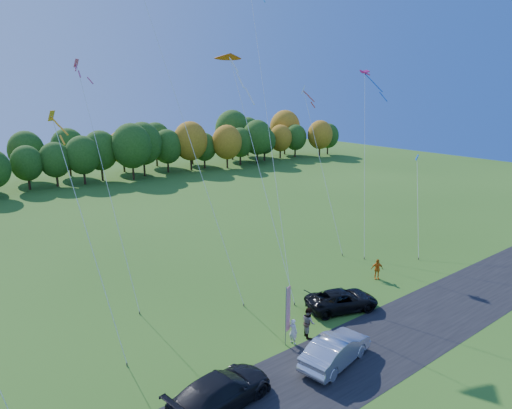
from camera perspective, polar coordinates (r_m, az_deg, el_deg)
ground at (r=30.96m, az=7.08°, el=-14.90°), size 160.00×160.00×0.00m
asphalt_strip at (r=28.70m, az=13.00°, el=-17.74°), size 90.00×6.00×0.01m
tree_line at (r=77.81m, az=-22.80°, el=2.13°), size 116.00×12.00×10.00m
black_suv at (r=33.07m, az=10.71°, el=-11.65°), size 5.61×3.97×1.42m
silver_sedan at (r=27.22m, az=9.92°, el=-17.45°), size 5.31×2.72×1.67m
dark_truck_a at (r=23.95m, az=-4.47°, el=-22.24°), size 6.00×3.12×1.66m
person_tailgate_a at (r=28.70m, az=4.68°, el=-15.52°), size 0.44×0.62×1.62m
person_tailgate_b at (r=29.44m, az=6.58°, el=-14.41°), size 1.04×1.15×1.92m
person_east at (r=38.50m, az=14.89°, el=-7.81°), size 1.05×0.92×1.70m
feather_flag at (r=27.91m, az=3.96°, el=-12.90°), size 0.49×0.20×3.80m
kite_delta_blue at (r=32.71m, az=-10.33°, el=14.09°), size 5.68×11.02×30.92m
kite_parafoil_orange at (r=39.35m, az=1.36°, el=11.24°), size 7.62×13.56×26.23m
kite_delta_red at (r=34.74m, az=0.33°, el=4.91°), size 2.59×10.69×18.82m
kite_parafoil_rainbow at (r=45.27m, az=13.43°, el=5.55°), size 8.41×7.29×17.13m
kite_diamond_yellow at (r=26.95m, az=-20.17°, el=-4.02°), size 1.84×5.39×14.18m
kite_diamond_white at (r=44.11m, az=8.25°, el=4.51°), size 2.26×8.10×15.73m
kite_diamond_pink at (r=33.79m, az=-18.25°, el=2.96°), size 1.02×8.21×17.40m
kite_diamond_blue_low at (r=46.04m, az=19.56°, el=-0.07°), size 5.79×4.94×8.88m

